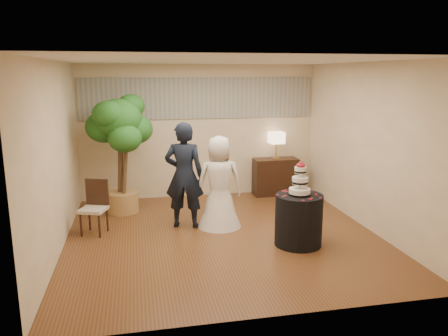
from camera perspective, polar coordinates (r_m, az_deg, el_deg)
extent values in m
cube|color=brown|center=(7.25, -0.14, -8.83)|extent=(5.00, 5.00, 0.00)
cube|color=white|center=(6.77, -0.16, 13.87)|extent=(5.00, 5.00, 0.00)
cube|color=beige|center=(9.31, -3.20, 4.78)|extent=(5.00, 0.06, 2.80)
cube|color=beige|center=(4.51, 6.14, -3.40)|extent=(5.00, 0.06, 2.80)
cube|color=beige|center=(6.84, -21.15, 1.24)|extent=(0.06, 5.00, 2.80)
cube|color=beige|center=(7.75, 18.29, 2.66)|extent=(0.06, 5.00, 2.80)
cube|color=#96978E|center=(9.22, -3.23, 9.08)|extent=(4.90, 0.02, 0.85)
imported|color=black|center=(7.45, -5.22, -0.95)|extent=(0.76, 0.60, 1.83)
imported|color=white|center=(7.46, -0.63, -1.80)|extent=(0.82, 0.79, 1.59)
cylinder|color=black|center=(6.87, 9.71, -6.70)|extent=(0.81, 0.81, 0.80)
cube|color=black|center=(9.61, 6.73, -1.12)|extent=(0.96, 0.43, 0.80)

